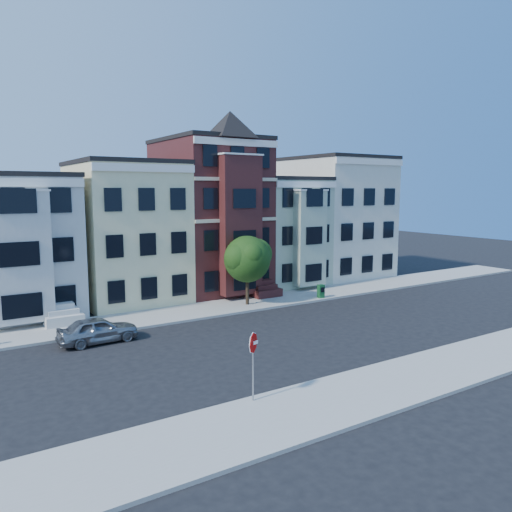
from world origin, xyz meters
TOP-DOWN VIEW (x-y plane):
  - ground at (0.00, 0.00)m, footprint 120.00×120.00m
  - far_sidewalk at (0.00, 8.00)m, footprint 60.00×4.00m
  - near_sidewalk at (0.00, -8.00)m, footprint 60.00×4.00m
  - house_white at (-15.00, 14.50)m, footprint 8.00×9.00m
  - house_yellow at (-7.00, 14.50)m, footprint 7.00×9.00m
  - house_brown at (0.00, 14.50)m, footprint 7.00×9.00m
  - house_green at (6.50, 14.50)m, footprint 6.00×9.00m
  - house_cream at (13.50, 14.50)m, footprint 8.00×9.00m
  - street_tree at (-0.63, 7.59)m, footprint 6.75×6.75m
  - parked_car at (-11.89, 4.72)m, footprint 4.26×1.82m
  - newspaper_box at (5.17, 6.46)m, footprint 0.49×0.45m
  - stop_sign at (-9.01, -6.38)m, footprint 0.84×0.34m

SIDE VIEW (x-z plane):
  - ground at x=0.00m, z-range 0.00..0.00m
  - far_sidewalk at x=0.00m, z-range 0.00..0.15m
  - near_sidewalk at x=0.00m, z-range 0.00..0.15m
  - newspaper_box at x=5.17m, z-range 0.15..1.15m
  - parked_car at x=-11.89m, z-range 0.00..1.43m
  - stop_sign at x=-9.01m, z-range 0.15..3.22m
  - street_tree at x=-0.63m, z-range 0.15..6.19m
  - house_white at x=-15.00m, z-range 0.00..9.00m
  - house_green at x=6.50m, z-range 0.00..9.00m
  - house_yellow at x=-7.00m, z-range 0.00..10.00m
  - house_cream at x=13.50m, z-range 0.00..11.00m
  - house_brown at x=0.00m, z-range 0.00..12.00m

